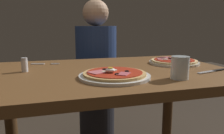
# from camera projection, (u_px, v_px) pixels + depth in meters

# --- Properties ---
(dining_table) EXTENTS (1.18, 0.80, 0.77)m
(dining_table) POSITION_uv_depth(u_px,v_px,m) (111.00, 94.00, 1.12)
(dining_table) COLOR brown
(dining_table) RESTS_ON ground
(pizza_foreground) EXTENTS (0.30, 0.30, 0.05)m
(pizza_foreground) POSITION_uv_depth(u_px,v_px,m) (114.00, 75.00, 0.93)
(pizza_foreground) COLOR white
(pizza_foreground) RESTS_ON dining_table
(pizza_across_left) EXTENTS (0.28, 0.28, 0.03)m
(pizza_across_left) POSITION_uv_depth(u_px,v_px,m) (174.00, 62.00, 1.28)
(pizza_across_left) COLOR silver
(pizza_across_left) RESTS_ON dining_table
(water_glass_near) EXTENTS (0.07, 0.07, 0.09)m
(water_glass_near) POSITION_uv_depth(u_px,v_px,m) (180.00, 69.00, 0.91)
(water_glass_near) COLOR silver
(water_glass_near) RESTS_ON dining_table
(fork) EXTENTS (0.16, 0.05, 0.00)m
(fork) POSITION_uv_depth(u_px,v_px,m) (43.00, 64.00, 1.26)
(fork) COLOR silver
(fork) RESTS_ON dining_table
(knife) EXTENTS (0.19, 0.07, 0.01)m
(knife) POSITION_uv_depth(u_px,v_px,m) (214.00, 71.00, 1.06)
(knife) COLOR silver
(knife) RESTS_ON dining_table
(salt_shaker) EXTENTS (0.03, 0.03, 0.07)m
(salt_shaker) POSITION_uv_depth(u_px,v_px,m) (25.00, 65.00, 1.05)
(salt_shaker) COLOR white
(salt_shaker) RESTS_ON dining_table
(diner_person) EXTENTS (0.32, 0.32, 1.18)m
(diner_person) POSITION_uv_depth(u_px,v_px,m) (96.00, 79.00, 1.79)
(diner_person) COLOR black
(diner_person) RESTS_ON ground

